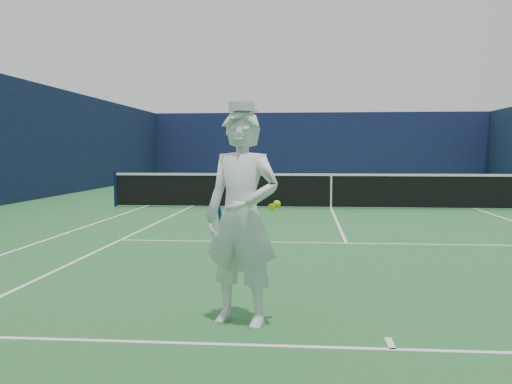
{
  "coord_description": "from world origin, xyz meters",
  "views": [
    {
      "loc": [
        -0.71,
        -16.53,
        1.62
      ],
      "look_at": [
        -1.31,
        -9.77,
        1.14
      ],
      "focal_mm": 40.0,
      "sensor_mm": 36.0,
      "label": 1
    }
  ],
  "objects": [
    {
      "name": "tennis_player",
      "position": [
        -1.31,
        -11.27,
        1.01
      ],
      "size": [
        0.85,
        0.72,
        2.07
      ],
      "rotation": [
        0.0,
        0.0,
        -0.34
      ],
      "color": "white",
      "rests_on": "ground"
    },
    {
      "name": "windscreen_fence",
      "position": [
        0.0,
        0.0,
        2.0
      ],
      "size": [
        20.12,
        36.12,
        4.0
      ],
      "color": "#10173B",
      "rests_on": "ground"
    },
    {
      "name": "ground",
      "position": [
        0.0,
        0.0,
        0.0
      ],
      "size": [
        80.0,
        80.0,
        0.0
      ],
      "primitive_type": "plane",
      "color": "#276831",
      "rests_on": "ground"
    },
    {
      "name": "tennis_net",
      "position": [
        0.0,
        0.0,
        0.55
      ],
      "size": [
        12.88,
        0.09,
        1.07
      ],
      "color": "#141E4C",
      "rests_on": "ground"
    },
    {
      "name": "court_markings",
      "position": [
        0.0,
        0.0,
        0.0
      ],
      "size": [
        11.03,
        23.83,
        0.01
      ],
      "color": "white",
      "rests_on": "ground"
    }
  ]
}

